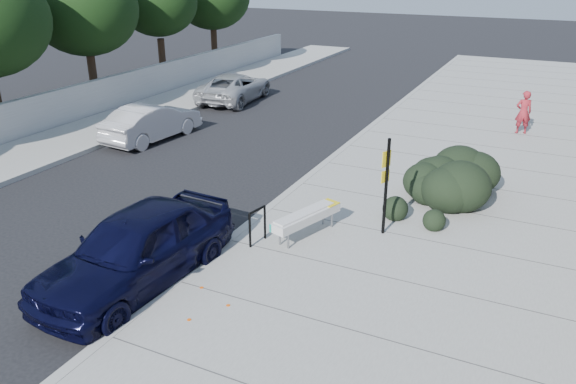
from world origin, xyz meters
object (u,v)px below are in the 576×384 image
Objects in this scene: sedan_navy at (137,248)px; pedestrian at (523,112)px; sign_post at (386,180)px; suv_silver at (235,87)px; bike_rack at (257,222)px; wagon_silver at (152,122)px; bench at (307,217)px.

sedan_navy is 15.63m from pedestrian.
suv_silver is at bearing 159.38° from sign_post.
bike_rack is 9.50m from wagon_silver.
wagon_silver is 6.58m from suv_silver.
pedestrian reaches higher than wagon_silver.
suv_silver is (-6.46, 14.69, -0.16)m from sedan_navy.
bench is 3.95m from sedan_navy.
bike_rack is 0.53× the size of pedestrian.
sign_post is at bearing 57.34° from pedestrian.
sign_post is 0.58× the size of wagon_silver.
pedestrian is (6.16, 14.36, 0.15)m from sedan_navy.
bench is at bearing 122.02° from suv_silver.
wagon_silver is at bearing 153.85° from bike_rack.
wagon_silver reaches higher than bench.
bike_rack is 3.11m from sign_post.
pedestrian is (3.80, 11.19, 0.33)m from bench.
bike_rack is at bearing -119.72° from sign_post.
sign_post reaches higher than bike_rack.
sedan_navy is 16.05m from suv_silver.
wagon_silver is 0.87× the size of suv_silver.
wagon_silver is (-10.00, 4.03, -0.83)m from sign_post.
sedan_navy is 1.17× the size of wagon_silver.
bench is 9.77m from wagon_silver.
bike_rack is 0.36× the size of sign_post.
sign_post is at bearing 163.30° from wagon_silver.
sign_post is 10.82m from wagon_silver.
sign_post is at bearing 46.49° from bike_rack.
suv_silver is 2.91× the size of pedestrian.
wagon_silver reaches higher than bike_rack.
suv_silver is at bearing 133.96° from bike_rack.
suv_silver is at bearing -21.93° from pedestrian.
wagon_silver is at bearing -176.98° from sign_post.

